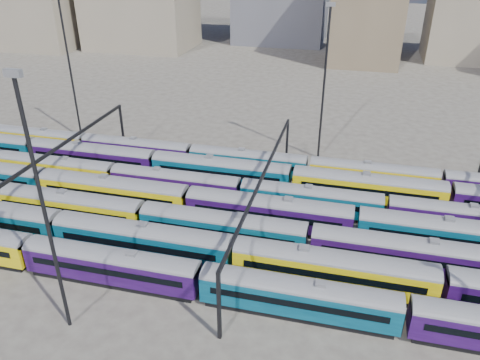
% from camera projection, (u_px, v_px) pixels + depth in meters
% --- Properties ---
extents(ground, '(500.00, 500.00, 0.00)m').
position_uv_depth(ground, '(191.00, 217.00, 64.45)').
color(ground, '#3F3A35').
rests_on(ground, ground).
extents(rake_0, '(143.55, 3.00, 5.05)m').
position_uv_depth(rake_0, '(111.00, 263.00, 51.16)').
color(rake_0, black).
rests_on(rake_0, ground).
extents(rake_1, '(110.46, 3.23, 5.46)m').
position_uv_depth(rake_1, '(333.00, 266.00, 50.24)').
color(rake_1, black).
rests_on(rake_1, ground).
extents(rake_2, '(106.18, 3.11, 5.24)m').
position_uv_depth(rake_2, '(223.00, 225.00, 57.58)').
color(rake_2, black).
rests_on(rake_2, ground).
extents(rake_3, '(110.66, 3.24, 5.47)m').
position_uv_depth(rake_3, '(113.00, 189.00, 65.60)').
color(rake_3, black).
rests_on(rake_3, ground).
extents(rake_4, '(138.34, 2.89, 4.86)m').
position_uv_depth(rake_4, '(175.00, 181.00, 68.46)').
color(rake_4, black).
rests_on(rake_4, ground).
extents(rake_5, '(108.92, 3.19, 5.38)m').
position_uv_depth(rake_5, '(221.00, 169.00, 71.43)').
color(rake_5, black).
rests_on(rake_5, ground).
extents(rake_6, '(116.61, 2.85, 4.78)m').
position_uv_depth(rake_6, '(309.00, 166.00, 73.09)').
color(rake_6, black).
rests_on(rake_6, ground).
extents(gantry_1, '(0.35, 40.35, 8.03)m').
position_uv_depth(gantry_1, '(54.00, 157.00, 65.64)').
color(gantry_1, black).
rests_on(gantry_1, ground).
extents(gantry_2, '(0.35, 40.35, 8.03)m').
position_uv_depth(gantry_2, '(263.00, 182.00, 59.15)').
color(gantry_2, black).
rests_on(gantry_2, ground).
extents(mast_1, '(1.40, 0.50, 25.60)m').
position_uv_depth(mast_1, '(69.00, 65.00, 83.39)').
color(mast_1, black).
rests_on(mast_1, ground).
extents(mast_2, '(1.40, 0.50, 25.60)m').
position_uv_depth(mast_2, '(43.00, 204.00, 40.16)').
color(mast_2, black).
rests_on(mast_2, ground).
extents(mast_3, '(1.40, 0.50, 25.60)m').
position_uv_depth(mast_3, '(325.00, 79.00, 75.36)').
color(mast_3, black).
rests_on(mast_3, ground).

